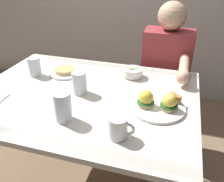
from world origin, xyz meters
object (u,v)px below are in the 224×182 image
at_px(water_glass_near, 63,109).
at_px(water_glass_far, 35,68).
at_px(fork, 1,100).
at_px(fruit_bowl, 133,72).
at_px(diner_person, 166,72).
at_px(dining_table, 85,110).
at_px(eggs_benedict_plate, 158,104).
at_px(side_plate, 65,72).
at_px(water_glass_extra, 79,84).
at_px(coffee_mug, 118,127).

bearing_deg(water_glass_near, water_glass_far, 135.80).
bearing_deg(fork, water_glass_far, 90.05).
xyz_separation_m(fruit_bowl, diner_person, (0.18, 0.32, -0.12)).
xyz_separation_m(dining_table, fruit_bowl, (0.21, 0.28, 0.14)).
distance_m(eggs_benedict_plate, water_glass_far, 0.79).
bearing_deg(eggs_benedict_plate, dining_table, 174.88).
height_order(fruit_bowl, fork, fruit_bowl).
bearing_deg(eggs_benedict_plate, side_plate, 159.10).
bearing_deg(water_glass_far, eggs_benedict_plate, -11.74).
relative_size(fork, water_glass_near, 1.13).
bearing_deg(water_glass_near, eggs_benedict_plate, 28.17).
bearing_deg(diner_person, side_plate, -145.92).
distance_m(water_glass_extra, side_plate, 0.28).
xyz_separation_m(fork, water_glass_far, (-0.00, 0.32, 0.05)).
distance_m(eggs_benedict_plate, diner_person, 0.65).
relative_size(fruit_bowl, water_glass_extra, 0.99).
bearing_deg(coffee_mug, water_glass_near, 170.57).
bearing_deg(water_glass_extra, dining_table, 8.27).
distance_m(eggs_benedict_plate, water_glass_near, 0.45).
height_order(fruit_bowl, side_plate, fruit_bowl).
height_order(water_glass_far, side_plate, water_glass_far).
bearing_deg(side_plate, coffee_mug, -45.31).
bearing_deg(side_plate, eggs_benedict_plate, -20.90).
distance_m(fruit_bowl, coffee_mug, 0.57).
height_order(fruit_bowl, water_glass_near, water_glass_near).
relative_size(water_glass_near, diner_person, 0.12).
relative_size(fork, side_plate, 0.78).
relative_size(eggs_benedict_plate, side_plate, 1.35).
height_order(side_plate, diner_person, diner_person).
bearing_deg(coffee_mug, water_glass_far, 147.32).
xyz_separation_m(side_plate, diner_person, (0.60, 0.40, -0.10)).
distance_m(dining_table, coffee_mug, 0.43).
height_order(dining_table, water_glass_extra, water_glass_extra).
relative_size(fruit_bowl, diner_person, 0.11).
relative_size(eggs_benedict_plate, coffee_mug, 2.43).
distance_m(coffee_mug, fork, 0.66).
bearing_deg(coffee_mug, dining_table, 133.19).
relative_size(eggs_benedict_plate, fork, 1.73).
xyz_separation_m(dining_table, coffee_mug, (0.27, -0.29, 0.16)).
bearing_deg(side_plate, dining_table, -43.23).
bearing_deg(side_plate, fruit_bowl, 10.75).
xyz_separation_m(water_glass_extra, diner_person, (0.41, 0.60, -0.14)).
bearing_deg(eggs_benedict_plate, water_glass_near, -151.83).
distance_m(fruit_bowl, side_plate, 0.43).
height_order(eggs_benedict_plate, water_glass_extra, water_glass_extra).
xyz_separation_m(fruit_bowl, water_glass_extra, (-0.23, -0.28, 0.02)).
distance_m(dining_table, side_plate, 0.31).
bearing_deg(diner_person, water_glass_far, -148.06).
bearing_deg(water_glass_near, coffee_mug, -9.43).
xyz_separation_m(dining_table, water_glass_far, (-0.38, 0.13, 0.16)).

